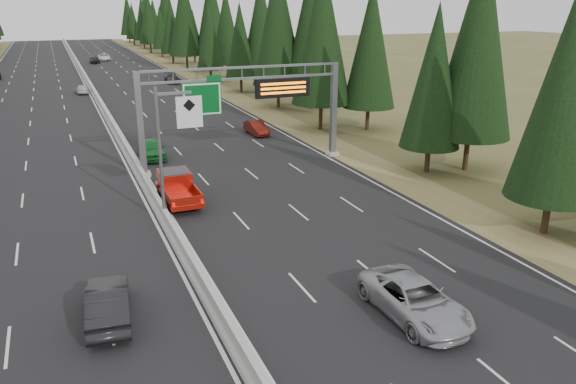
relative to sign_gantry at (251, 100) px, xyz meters
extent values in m
cube|color=black|center=(-8.92, 45.12, -5.23)|extent=(32.00, 260.00, 0.08)
cube|color=olive|center=(8.88, 45.12, -5.24)|extent=(3.60, 260.00, 0.06)
cube|color=#9B9C96|center=(-8.92, 45.12, -5.04)|extent=(0.70, 260.00, 0.30)
cube|color=#9B9C96|center=(-8.92, 45.12, -4.64)|extent=(0.30, 260.00, 0.60)
cube|color=slate|center=(-8.57, 0.12, -1.29)|extent=(0.45, 0.45, 7.80)
cube|color=#9B9C96|center=(-8.57, 0.12, -5.04)|extent=(0.90, 0.90, 0.30)
cube|color=slate|center=(7.28, 0.12, -1.29)|extent=(0.45, 0.45, 7.80)
cube|color=#9B9C96|center=(7.28, 0.12, -5.04)|extent=(0.90, 0.90, 0.30)
cube|color=slate|center=(-0.64, 0.12, 2.53)|extent=(15.85, 0.35, 0.16)
cube|color=slate|center=(-0.64, 0.12, 1.69)|extent=(15.85, 0.35, 0.16)
cube|color=#054C19|center=(-3.92, -0.13, 0.36)|extent=(3.00, 0.10, 2.50)
cube|color=silver|center=(-3.92, -0.19, 0.36)|extent=(2.85, 0.02, 2.35)
cube|color=#054C19|center=(-2.92, -0.13, 1.86)|extent=(1.10, 0.10, 0.45)
cube|color=black|center=(2.58, -0.18, 0.86)|extent=(4.50, 0.40, 1.50)
cube|color=orange|center=(2.58, -0.40, 1.21)|extent=(3.80, 0.02, 0.18)
cube|color=orange|center=(2.58, -0.40, 0.86)|extent=(3.80, 0.02, 0.18)
cube|color=orange|center=(2.58, -0.40, 0.51)|extent=(3.80, 0.02, 0.18)
cylinder|color=slate|center=(-8.92, -9.88, -1.19)|extent=(0.20, 0.20, 8.00)
cube|color=#9B9C96|center=(-8.92, -9.88, -5.09)|extent=(0.50, 0.50, 0.20)
cube|color=slate|center=(-7.92, -9.88, 2.41)|extent=(2.00, 0.15, 0.15)
cube|color=silver|center=(-7.12, -10.00, 1.31)|extent=(1.50, 0.06, 1.80)
cylinder|color=black|center=(10.71, -19.73, -4.16)|extent=(0.40, 0.40, 2.22)
cone|color=black|center=(10.71, -19.73, 2.79)|extent=(5.00, 5.00, 11.67)
cylinder|color=black|center=(11.91, -6.92, -4.26)|extent=(0.40, 0.40, 2.02)
cone|color=black|center=(11.91, -6.92, 2.07)|extent=(4.55, 4.55, 10.63)
cylinder|color=black|center=(15.06, -7.57, -3.91)|extent=(0.40, 0.40, 2.71)
cone|color=black|center=(15.06, -7.57, 4.56)|extent=(6.10, 6.10, 14.24)
cylinder|color=black|center=(11.04, 10.26, -3.92)|extent=(0.40, 0.40, 2.69)
cone|color=black|center=(11.04, 10.26, 4.48)|extent=(6.05, 6.05, 14.11)
cylinder|color=black|center=(15.39, 8.19, -4.09)|extent=(0.40, 0.40, 2.36)
cone|color=black|center=(15.39, 8.19, 3.28)|extent=(5.31, 5.31, 12.38)
cylinder|color=black|center=(11.72, 23.85, -3.85)|extent=(0.40, 0.40, 2.83)
cone|color=black|center=(11.72, 23.85, 4.98)|extent=(6.36, 6.36, 14.84)
cylinder|color=black|center=(15.17, 21.49, -3.82)|extent=(0.40, 0.40, 2.90)
cone|color=black|center=(15.17, 21.49, 5.25)|extent=(6.53, 6.53, 15.23)
cylinder|color=black|center=(11.41, 37.86, -4.25)|extent=(0.40, 0.40, 2.03)
cone|color=black|center=(11.41, 37.86, 2.09)|extent=(4.57, 4.57, 10.66)
cylinder|color=black|center=(14.69, 38.17, -3.97)|extent=(0.40, 0.40, 2.60)
cone|color=black|center=(14.69, 38.17, 4.16)|extent=(5.85, 5.85, 13.66)
cylinder|color=black|center=(10.28, 50.63, -4.27)|extent=(0.40, 0.40, 2.00)
cone|color=black|center=(10.28, 50.63, 1.99)|extent=(4.50, 4.50, 10.51)
cylinder|color=black|center=(14.19, 53.94, -4.07)|extent=(0.40, 0.40, 2.39)
cone|color=black|center=(14.19, 53.94, 3.41)|extent=(5.38, 5.38, 12.56)
cylinder|color=black|center=(10.32, 68.15, -3.84)|extent=(0.40, 0.40, 2.85)
cone|color=black|center=(10.32, 68.15, 5.06)|extent=(6.41, 6.41, 14.97)
cylinder|color=black|center=(15.04, 66.32, -3.81)|extent=(0.40, 0.40, 2.91)
cone|color=black|center=(15.04, 66.32, 5.29)|extent=(6.56, 6.56, 15.30)
cylinder|color=black|center=(10.51, 82.50, -4.19)|extent=(0.40, 0.40, 2.15)
cone|color=black|center=(10.51, 82.50, 2.53)|extent=(4.84, 4.84, 11.29)
cylinder|color=black|center=(15.09, 81.66, -4.38)|extent=(0.40, 0.40, 1.77)
cone|color=black|center=(15.09, 81.66, 1.16)|extent=(3.99, 3.99, 9.31)
cylinder|color=black|center=(11.13, 98.46, -4.31)|extent=(0.40, 0.40, 1.92)
cone|color=black|center=(11.13, 98.46, 1.68)|extent=(4.31, 4.31, 10.07)
cylinder|color=black|center=(15.25, 95.35, -4.26)|extent=(0.40, 0.40, 2.01)
cone|color=black|center=(15.25, 95.35, 2.03)|extent=(4.53, 4.53, 10.57)
cylinder|color=black|center=(10.37, 109.97, -4.04)|extent=(0.40, 0.40, 2.45)
cone|color=black|center=(10.37, 109.97, 3.62)|extent=(5.52, 5.52, 12.87)
cylinder|color=black|center=(15.20, 111.23, -3.77)|extent=(0.40, 0.40, 3.00)
cone|color=black|center=(15.20, 111.23, 5.62)|extent=(6.76, 6.76, 15.77)
cylinder|color=black|center=(11.35, 126.97, -4.12)|extent=(0.40, 0.40, 2.30)
cone|color=black|center=(11.35, 126.97, 3.06)|extent=(5.17, 5.17, 12.06)
cylinder|color=black|center=(14.35, 126.16, -4.17)|extent=(0.40, 0.40, 2.19)
cone|color=black|center=(14.35, 126.16, 2.68)|extent=(4.93, 4.93, 11.51)
cylinder|color=black|center=(10.25, 139.13, -4.26)|extent=(0.40, 0.40, 2.01)
cone|color=black|center=(10.25, 139.13, 2.02)|extent=(4.52, 4.52, 10.55)
cylinder|color=black|center=(14.29, 140.53, -4.06)|extent=(0.40, 0.40, 2.43)
cone|color=black|center=(14.29, 140.53, 3.53)|extent=(5.46, 5.46, 12.74)
cylinder|color=black|center=(10.90, 154.11, -4.06)|extent=(0.40, 0.40, 2.41)
cone|color=black|center=(10.90, 154.11, 3.47)|extent=(5.43, 5.43, 12.66)
cylinder|color=black|center=(15.91, 154.51, -4.27)|extent=(0.40, 0.40, 2.01)
cone|color=black|center=(15.91, 154.51, 2.00)|extent=(4.51, 4.51, 10.53)
imported|color=#9B9B9F|center=(-1.38, -24.47, -4.41)|extent=(2.71, 5.68, 1.56)
cylinder|color=black|center=(-8.29, -8.41, -4.78)|extent=(0.31, 0.82, 0.82)
cylinder|color=black|center=(-6.54, -8.41, -4.78)|extent=(0.31, 0.82, 0.82)
cylinder|color=black|center=(-8.29, -5.03, -4.78)|extent=(0.31, 0.82, 0.82)
cylinder|color=black|center=(-6.54, -5.03, -4.78)|extent=(0.31, 0.82, 0.82)
cube|color=#941209|center=(-7.42, -6.67, -4.62)|extent=(2.05, 5.75, 0.31)
cube|color=#941209|center=(-7.42, -5.75, -3.91)|extent=(1.95, 2.26, 1.13)
cube|color=black|center=(-7.42, -5.75, -3.60)|extent=(1.74, 1.95, 0.56)
cube|color=#941209|center=(-8.39, -8.21, -4.26)|extent=(0.10, 2.46, 0.62)
cube|color=#941209|center=(-6.44, -8.21, -4.26)|extent=(0.10, 2.46, 0.62)
cube|color=#941209|center=(-7.42, -9.44, -4.26)|extent=(2.05, 0.10, 0.62)
imported|color=#166427|center=(-7.10, 5.12, -4.38)|extent=(2.04, 4.78, 1.61)
imported|color=#57130C|center=(3.94, 10.12, -4.52)|extent=(1.47, 4.06, 1.33)
imported|color=black|center=(3.83, 51.00, -4.47)|extent=(2.29, 5.04, 1.43)
imported|color=white|center=(-2.76, 94.03, -4.45)|extent=(2.70, 5.43, 1.48)
imported|color=black|center=(-5.25, 88.22, -4.41)|extent=(1.97, 4.60, 1.55)
imported|color=black|center=(-13.10, -19.88, -4.40)|extent=(2.11, 4.91, 1.57)
imported|color=silver|center=(-10.42, 44.47, -4.53)|extent=(1.79, 3.94, 1.31)
camera|label=1|loc=(-14.08, -41.40, 7.23)|focal=35.00mm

